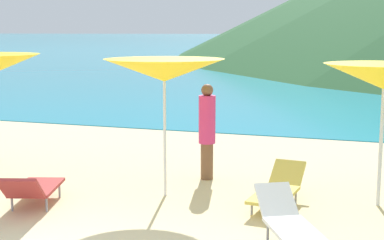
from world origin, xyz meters
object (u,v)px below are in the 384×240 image
at_px(umbrella_2, 164,70).
at_px(lounge_chair_5, 32,188).
at_px(lounge_chair_3, 290,222).
at_px(beachgoer_0, 207,129).
at_px(lounge_chair_0, 278,188).

height_order(umbrella_2, lounge_chair_5, umbrella_2).
xyz_separation_m(lounge_chair_3, beachgoer_0, (-1.94, 2.82, 0.63)).
bearing_deg(lounge_chair_3, beachgoer_0, 96.80).
relative_size(lounge_chair_3, beachgoer_0, 0.97).
height_order(umbrella_2, lounge_chair_0, umbrella_2).
bearing_deg(beachgoer_0, lounge_chair_3, 162.76).
bearing_deg(lounge_chair_3, umbrella_2, 117.72).
distance_m(lounge_chair_0, lounge_chair_3, 1.67).
relative_size(lounge_chair_0, beachgoer_0, 0.92).
height_order(lounge_chair_5, beachgoer_0, beachgoer_0).
height_order(umbrella_2, beachgoer_0, umbrella_2).
bearing_deg(lounge_chair_0, beachgoer_0, 148.22).
distance_m(lounge_chair_0, lounge_chair_5, 3.81).
relative_size(umbrella_2, lounge_chair_3, 1.33).
bearing_deg(lounge_chair_5, lounge_chair_3, 159.31).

